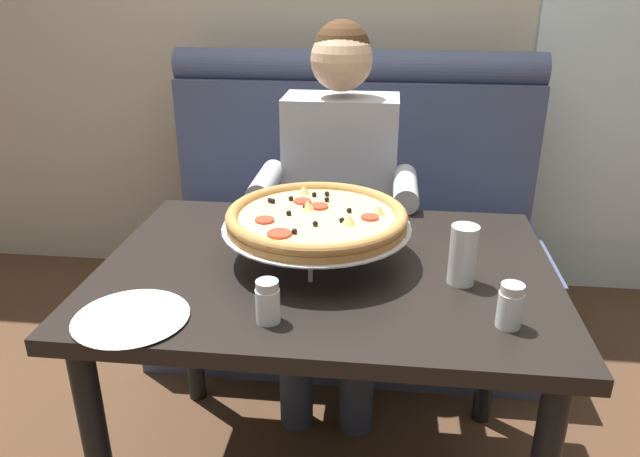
% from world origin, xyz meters
% --- Properties ---
extents(booth_bench, '(1.50, 0.78, 1.13)m').
position_xyz_m(booth_bench, '(0.00, 0.88, 0.40)').
color(booth_bench, '#424C6B').
rests_on(booth_bench, ground_plane).
extents(dining_table, '(1.14, 0.82, 0.73)m').
position_xyz_m(dining_table, '(0.00, 0.00, 0.63)').
color(dining_table, black).
rests_on(dining_table, ground_plane).
extents(diner_main, '(0.54, 0.64, 1.27)m').
position_xyz_m(diner_main, '(-0.02, 0.61, 0.71)').
color(diner_main, '#2D3342').
rests_on(diner_main, ground_plane).
extents(pizza, '(0.48, 0.48, 0.15)m').
position_xyz_m(pizza, '(-0.03, 0.03, 0.84)').
color(pizza, silver).
rests_on(pizza, dining_table).
extents(shaker_pepper_flakes, '(0.05, 0.05, 0.10)m').
position_xyz_m(shaker_pepper_flakes, '(0.41, -0.24, 0.77)').
color(shaker_pepper_flakes, white).
rests_on(shaker_pepper_flakes, dining_table).
extents(shaker_parmesan, '(0.05, 0.05, 0.10)m').
position_xyz_m(shaker_parmesan, '(-0.09, -0.28, 0.77)').
color(shaker_parmesan, white).
rests_on(shaker_parmesan, dining_table).
extents(plate_near_left, '(0.25, 0.25, 0.02)m').
position_xyz_m(plate_near_left, '(-0.39, -0.31, 0.74)').
color(plate_near_left, white).
rests_on(plate_near_left, dining_table).
extents(drinking_glass, '(0.07, 0.07, 0.15)m').
position_xyz_m(drinking_glass, '(0.33, -0.06, 0.79)').
color(drinking_glass, silver).
rests_on(drinking_glass, dining_table).
extents(patio_chair, '(0.43, 0.43, 0.86)m').
position_xyz_m(patio_chair, '(1.24, 1.92, 0.52)').
color(patio_chair, black).
rests_on(patio_chair, ground_plane).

